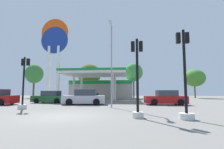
{
  "coord_description": "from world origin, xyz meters",
  "views": [
    {
      "loc": [
        3.69,
        -9.52,
        1.4
      ],
      "look_at": [
        1.3,
        15.92,
        3.89
      ],
      "focal_mm": 27.55,
      "sensor_mm": 36.0,
      "label": 1
    }
  ],
  "objects_px": {
    "car_0": "(84,98)",
    "traffic_signal_0": "(23,90)",
    "traffic_signal_1": "(137,85)",
    "traffic_signal_2": "(185,87)",
    "tree_0": "(34,74)",
    "station_pole_sign": "(54,46)",
    "car_1": "(165,98)",
    "tree_3": "(194,78)",
    "tree_1": "(89,75)",
    "tree_2": "(134,72)",
    "corner_streetlamp": "(111,57)",
    "car_3": "(50,97)"
  },
  "relations": [
    {
      "from": "tree_2",
      "to": "tree_3",
      "type": "relative_size",
      "value": 1.21
    },
    {
      "from": "station_pole_sign",
      "to": "car_0",
      "type": "bearing_deg",
      "value": -51.45
    },
    {
      "from": "car_0",
      "to": "traffic_signal_1",
      "type": "bearing_deg",
      "value": -59.08
    },
    {
      "from": "car_0",
      "to": "tree_2",
      "type": "relative_size",
      "value": 0.64
    },
    {
      "from": "traffic_signal_1",
      "to": "tree_2",
      "type": "xyz_separation_m",
      "value": [
        0.66,
        26.11,
        3.53
      ]
    },
    {
      "from": "car_3",
      "to": "car_1",
      "type": "bearing_deg",
      "value": -7.01
    },
    {
      "from": "traffic_signal_0",
      "to": "tree_3",
      "type": "distance_m",
      "value": 32.46
    },
    {
      "from": "tree_1",
      "to": "corner_streetlamp",
      "type": "distance_m",
      "value": 20.66
    },
    {
      "from": "tree_1",
      "to": "traffic_signal_0",
      "type": "bearing_deg",
      "value": -91.31
    },
    {
      "from": "tree_0",
      "to": "corner_streetlamp",
      "type": "xyz_separation_m",
      "value": [
        18.65,
        -20.38,
        -0.76
      ]
    },
    {
      "from": "tree_0",
      "to": "tree_3",
      "type": "distance_m",
      "value": 33.78
    },
    {
      "from": "car_0",
      "to": "tree_3",
      "type": "height_order",
      "value": "tree_3"
    },
    {
      "from": "station_pole_sign",
      "to": "traffic_signal_1",
      "type": "bearing_deg",
      "value": -54.77
    },
    {
      "from": "traffic_signal_2",
      "to": "tree_0",
      "type": "distance_m",
      "value": 34.79
    },
    {
      "from": "tree_2",
      "to": "traffic_signal_2",
      "type": "bearing_deg",
      "value": -86.25
    },
    {
      "from": "tree_1",
      "to": "tree_3",
      "type": "relative_size",
      "value": 1.17
    },
    {
      "from": "car_0",
      "to": "traffic_signal_1",
      "type": "distance_m",
      "value": 9.99
    },
    {
      "from": "traffic_signal_1",
      "to": "tree_3",
      "type": "height_order",
      "value": "tree_3"
    },
    {
      "from": "car_0",
      "to": "traffic_signal_0",
      "type": "distance_m",
      "value": 6.17
    },
    {
      "from": "car_0",
      "to": "traffic_signal_1",
      "type": "height_order",
      "value": "traffic_signal_1"
    },
    {
      "from": "traffic_signal_1",
      "to": "car_0",
      "type": "bearing_deg",
      "value": 120.92
    },
    {
      "from": "corner_streetlamp",
      "to": "traffic_signal_0",
      "type": "bearing_deg",
      "value": -167.47
    },
    {
      "from": "car_1",
      "to": "traffic_signal_1",
      "type": "bearing_deg",
      "value": -110.3
    },
    {
      "from": "traffic_signal_2",
      "to": "tree_0",
      "type": "bearing_deg",
      "value": 131.57
    },
    {
      "from": "car_0",
      "to": "tree_3",
      "type": "xyz_separation_m",
      "value": [
        18.25,
        18.9,
        3.41
      ]
    },
    {
      "from": "car_1",
      "to": "tree_0",
      "type": "relative_size",
      "value": 0.6
    },
    {
      "from": "traffic_signal_1",
      "to": "traffic_signal_0",
      "type": "bearing_deg",
      "value": 157.46
    },
    {
      "from": "tree_2",
      "to": "car_0",
      "type": "bearing_deg",
      "value": -108.14
    },
    {
      "from": "tree_3",
      "to": "tree_0",
      "type": "bearing_deg",
      "value": -176.88
    },
    {
      "from": "car_3",
      "to": "station_pole_sign",
      "type": "bearing_deg",
      "value": 112.43
    },
    {
      "from": "traffic_signal_2",
      "to": "tree_0",
      "type": "height_order",
      "value": "tree_0"
    },
    {
      "from": "car_1",
      "to": "tree_0",
      "type": "distance_m",
      "value": 29.41
    },
    {
      "from": "car_0",
      "to": "traffic_signal_2",
      "type": "height_order",
      "value": "traffic_signal_2"
    },
    {
      "from": "tree_0",
      "to": "traffic_signal_0",
      "type": "bearing_deg",
      "value": -61.8
    },
    {
      "from": "tree_1",
      "to": "tree_2",
      "type": "height_order",
      "value": "tree_2"
    },
    {
      "from": "car_1",
      "to": "tree_3",
      "type": "xyz_separation_m",
      "value": [
        9.79,
        18.36,
        3.44
      ]
    },
    {
      "from": "car_1",
      "to": "car_3",
      "type": "xyz_separation_m",
      "value": [
        -13.22,
        1.63,
        -0.02
      ]
    },
    {
      "from": "station_pole_sign",
      "to": "traffic_signal_1",
      "type": "distance_m",
      "value": 23.91
    },
    {
      "from": "tree_3",
      "to": "corner_streetlamp",
      "type": "xyz_separation_m",
      "value": [
        -15.07,
        -22.22,
        0.21
      ]
    },
    {
      "from": "car_0",
      "to": "tree_3",
      "type": "relative_size",
      "value": 0.77
    },
    {
      "from": "station_pole_sign",
      "to": "traffic_signal_1",
      "type": "xyz_separation_m",
      "value": [
        13.12,
        -18.58,
        -7.35
      ]
    },
    {
      "from": "car_3",
      "to": "traffic_signal_1",
      "type": "distance_m",
      "value": 14.59
    },
    {
      "from": "tree_0",
      "to": "tree_3",
      "type": "bearing_deg",
      "value": 3.12
    },
    {
      "from": "car_3",
      "to": "tree_3",
      "type": "bearing_deg",
      "value": 36.03
    },
    {
      "from": "corner_streetlamp",
      "to": "tree_0",
      "type": "bearing_deg",
      "value": 132.46
    },
    {
      "from": "tree_0",
      "to": "traffic_signal_2",
      "type": "bearing_deg",
      "value": -48.43
    },
    {
      "from": "traffic_signal_0",
      "to": "tree_0",
      "type": "xyz_separation_m",
      "value": [
        -11.75,
        21.92,
        3.58
      ]
    },
    {
      "from": "car_0",
      "to": "tree_2",
      "type": "height_order",
      "value": "tree_2"
    },
    {
      "from": "traffic_signal_1",
      "to": "tree_1",
      "type": "relative_size",
      "value": 0.62
    },
    {
      "from": "traffic_signal_2",
      "to": "tree_2",
      "type": "bearing_deg",
      "value": 93.75
    }
  ]
}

